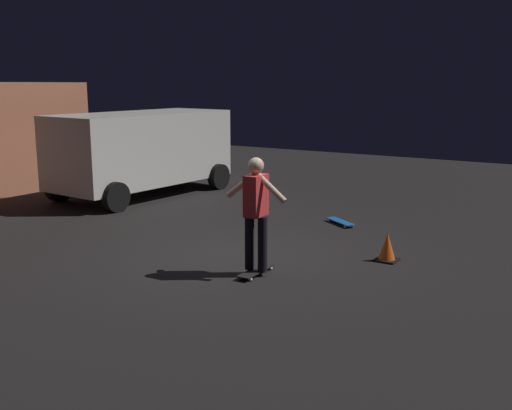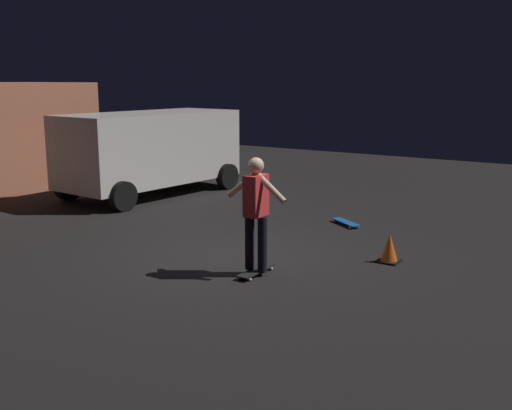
# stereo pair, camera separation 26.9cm
# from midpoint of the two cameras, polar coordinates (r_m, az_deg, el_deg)

# --- Properties ---
(ground_plane) EXTENTS (28.00, 28.00, 0.00)m
(ground_plane) POSITION_cam_midpoint_polar(r_m,az_deg,el_deg) (10.01, -1.23, -4.77)
(ground_plane) COLOR black
(parked_van) EXTENTS (4.73, 2.51, 2.03)m
(parked_van) POSITION_cam_midpoint_polar(r_m,az_deg,el_deg) (15.35, -9.29, 5.26)
(parked_van) COLOR silver
(parked_van) RESTS_ON ground_plane
(skateboard_ridden) EXTENTS (0.79, 0.24, 0.07)m
(skateboard_ridden) POSITION_cam_midpoint_polar(r_m,az_deg,el_deg) (9.07, 0.85, -6.17)
(skateboard_ridden) COLOR black
(skateboard_ridden) RESTS_ON ground_plane
(skateboard_spare) EXTENTS (0.60, 0.76, 0.07)m
(skateboard_spare) POSITION_cam_midpoint_polar(r_m,az_deg,el_deg) (12.23, 8.99, -1.60)
(skateboard_spare) COLOR #1959B2
(skateboard_spare) RESTS_ON ground_plane
(skater) EXTENTS (0.39, 0.98, 1.67)m
(skater) POSITION_cam_midpoint_polar(r_m,az_deg,el_deg) (8.82, 0.87, -0.09)
(skater) COLOR black
(skater) RESTS_ON skateboard_ridden
(traffic_cone) EXTENTS (0.34, 0.34, 0.46)m
(traffic_cone) POSITION_cam_midpoint_polar(r_m,az_deg,el_deg) (9.89, 13.08, -4.02)
(traffic_cone) COLOR black
(traffic_cone) RESTS_ON ground_plane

